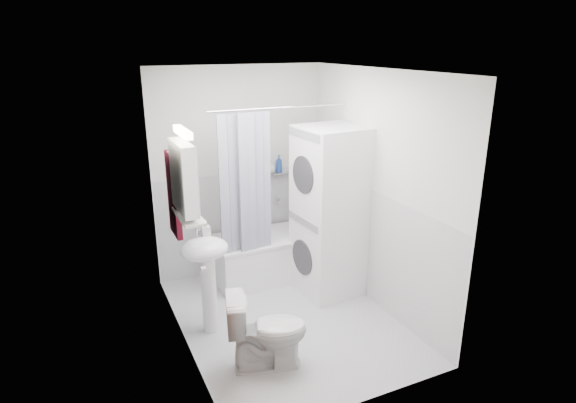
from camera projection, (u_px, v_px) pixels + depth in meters
name	position (u px, v px, depth m)	size (l,w,h in m)	color
floor	(287.00, 319.00, 4.80)	(2.60, 2.60, 0.00)	#B6B6BB
room_walls	(287.00, 175.00, 4.33)	(2.60, 2.60, 2.60)	silver
wainscot	(275.00, 253.00, 4.86)	(1.98, 2.58, 2.58)	white
door	(203.00, 269.00, 3.63)	(0.05, 2.00, 2.00)	brown
bathtub	(272.00, 254.00, 5.60)	(1.36, 0.64, 0.52)	white
tub_spout	(276.00, 198.00, 5.78)	(0.04, 0.04, 0.12)	silver
curtain_rod	(281.00, 108.00, 4.83)	(0.02, 0.02, 1.54)	silver
shower_curtain	(246.00, 184.00, 4.91)	(0.55, 0.02, 1.45)	#152049
sink	(206.00, 264.00, 4.39)	(0.44, 0.37, 1.04)	white
medicine_cabinet	(184.00, 175.00, 4.03)	(0.13, 0.50, 0.71)	white
shelf	(189.00, 216.00, 4.15)	(0.18, 0.54, 0.03)	silver
shower_caddy	(280.00, 173.00, 5.70)	(0.22, 0.06, 0.02)	silver
towel	(174.00, 193.00, 4.38)	(0.07, 0.33, 0.80)	#5A0D1E
washer_dryer	(330.00, 212.00, 5.10)	(0.70, 0.69, 1.82)	white
toilet	(267.00, 331.00, 4.02)	(0.38, 0.68, 0.66)	white
soap_pump	(206.00, 234.00, 4.43)	(0.08, 0.17, 0.08)	gray
shelf_bottle	(193.00, 216.00, 4.01)	(0.07, 0.18, 0.07)	gray
shelf_cup	(185.00, 205.00, 4.23)	(0.10, 0.09, 0.10)	gray
shampoo_a	(270.00, 168.00, 5.62)	(0.13, 0.17, 0.13)	gray
shampoo_b	(279.00, 169.00, 5.67)	(0.08, 0.21, 0.08)	#254697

